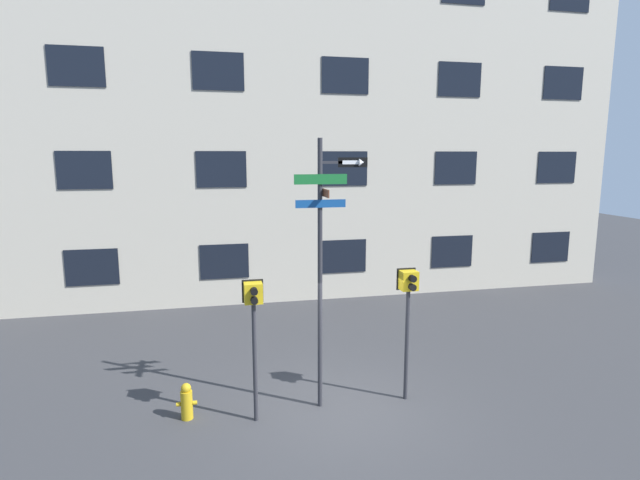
# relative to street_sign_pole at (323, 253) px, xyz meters

# --- Properties ---
(ground_plane) EXTENTS (60.00, 60.00, 0.00)m
(ground_plane) POSITION_rel_street_sign_pole_xyz_m (0.33, -0.33, -3.06)
(ground_plane) COLOR #38383A
(building_facade) EXTENTS (24.00, 0.63, 14.78)m
(building_facade) POSITION_rel_street_sign_pole_xyz_m (0.33, 7.47, 4.33)
(building_facade) COLOR beige
(building_facade) RESTS_ON ground_plane
(street_sign_pole) EXTENTS (1.38, 0.90, 5.18)m
(street_sign_pole) POSITION_rel_street_sign_pole_xyz_m (0.00, 0.00, 0.00)
(street_sign_pole) COLOR #2D2D33
(street_sign_pole) RESTS_ON ground_plane
(pedestrian_signal_left) EXTENTS (0.39, 0.40, 2.66)m
(pedestrian_signal_left) POSITION_rel_street_sign_pole_xyz_m (-1.34, -0.28, -0.98)
(pedestrian_signal_left) COLOR #2D2D33
(pedestrian_signal_left) RESTS_ON ground_plane
(pedestrian_signal_right) EXTENTS (0.39, 0.40, 2.68)m
(pedestrian_signal_right) POSITION_rel_street_sign_pole_xyz_m (1.69, -0.08, -0.96)
(pedestrian_signal_right) COLOR #2D2D33
(pedestrian_signal_right) RESTS_ON ground_plane
(fire_hydrant) EXTENTS (0.38, 0.22, 0.70)m
(fire_hydrant) POSITION_rel_street_sign_pole_xyz_m (-2.60, 0.06, -2.73)
(fire_hydrant) COLOR gold
(fire_hydrant) RESTS_ON ground_plane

